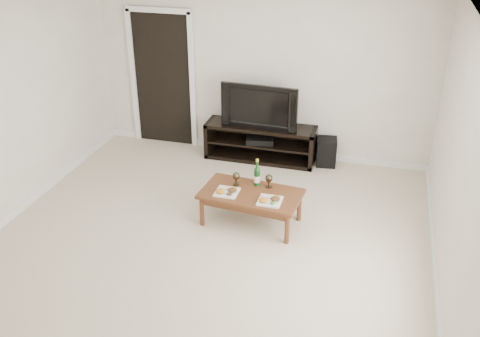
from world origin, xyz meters
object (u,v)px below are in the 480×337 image
media_console (260,142)px  television (261,105)px  coffee_table (251,208)px  subwoofer (327,152)px

media_console → television: bearing=0.0°
media_console → coffee_table: (0.31, -1.75, -0.07)m
television → subwoofer: television is taller
media_console → coffee_table: bearing=-80.1°
media_console → coffee_table: size_ratio=1.39×
subwoofer → coffee_table: coffee_table is taller
coffee_table → media_console: bearing=99.9°
television → coffee_table: television is taller
media_console → television: television is taller
media_console → subwoofer: 0.99m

